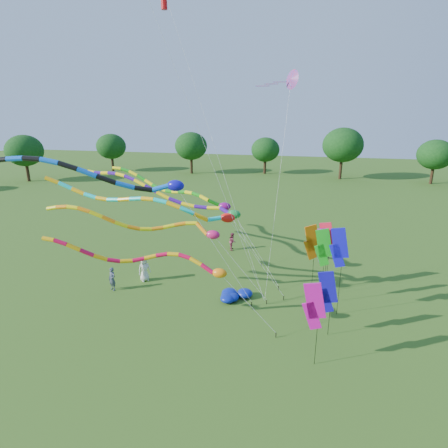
% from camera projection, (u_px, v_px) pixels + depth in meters
% --- Properties ---
extents(ground, '(160.00, 160.00, 0.00)m').
position_uv_depth(ground, '(212.00, 336.00, 20.68)').
color(ground, '#2E5A18').
rests_on(ground, ground).
extents(tree_ring, '(119.04, 117.19, 9.33)m').
position_uv_depth(tree_ring, '(94.00, 248.00, 18.38)').
color(tree_ring, '#382314').
rests_on(tree_ring, ground).
extents(tube_kite_red, '(12.05, 1.98, 6.14)m').
position_uv_depth(tube_kite_red, '(157.00, 261.00, 19.93)').
color(tube_kite_red, black).
rests_on(tube_kite_red, ground).
extents(tube_kite_orange, '(13.20, 2.29, 7.01)m').
position_uv_depth(tube_kite_orange, '(153.00, 224.00, 22.88)').
color(tube_kite_orange, black).
rests_on(tube_kite_orange, ground).
extents(tube_kite_purple, '(16.89, 5.69, 7.75)m').
position_uv_depth(tube_kite_purple, '(168.00, 194.00, 28.36)').
color(tube_kite_purple, black).
rests_on(tube_kite_purple, ground).
extents(tube_kite_blue, '(18.00, 3.69, 10.44)m').
position_uv_depth(tube_kite_blue, '(80.00, 173.00, 20.98)').
color(tube_kite_blue, black).
rests_on(tube_kite_blue, ground).
extents(tube_kite_cyan, '(15.59, 1.24, 8.25)m').
position_uv_depth(tube_kite_cyan, '(157.00, 205.00, 23.69)').
color(tube_kite_cyan, black).
rests_on(tube_kite_cyan, ground).
extents(tube_kite_green, '(14.34, 4.67, 7.37)m').
position_uv_depth(tube_kite_green, '(181.00, 192.00, 31.83)').
color(tube_kite_green, black).
rests_on(tube_kite_green, ground).
extents(delta_kite_high_c, '(3.08, 5.28, 14.53)m').
position_uv_depth(delta_kite_high_c, '(291.00, 80.00, 23.74)').
color(delta_kite_high_c, black).
rests_on(delta_kite_high_c, ground).
extents(banner_pole_orange, '(1.11, 0.49, 4.76)m').
position_uv_depth(banner_pole_orange, '(312.00, 242.00, 24.81)').
color(banner_pole_orange, black).
rests_on(banner_pole_orange, ground).
extents(banner_pole_blue_b, '(1.14, 0.36, 5.55)m').
position_uv_depth(banner_pole_blue_b, '(339.00, 248.00, 21.70)').
color(banner_pole_blue_b, black).
rests_on(banner_pole_blue_b, ground).
extents(banner_pole_red, '(1.14, 0.37, 4.82)m').
position_uv_depth(banner_pole_red, '(326.00, 240.00, 25.15)').
color(banner_pole_red, black).
rests_on(banner_pole_red, ground).
extents(banner_pole_violet, '(1.14, 0.37, 4.45)m').
position_uv_depth(banner_pole_violet, '(322.00, 246.00, 25.11)').
color(banner_pole_violet, black).
rests_on(banner_pole_violet, ground).
extents(banner_pole_green, '(1.16, 0.17, 5.08)m').
position_uv_depth(banner_pole_green, '(323.00, 248.00, 23.01)').
color(banner_pole_green, black).
rests_on(banner_pole_green, ground).
extents(banner_pole_magenta_a, '(1.16, 0.15, 4.42)m').
position_uv_depth(banner_pole_magenta_a, '(314.00, 306.00, 17.55)').
color(banner_pole_magenta_a, black).
rests_on(banner_pole_magenta_a, ground).
extents(banner_pole_blue_a, '(1.16, 0.13, 3.86)m').
position_uv_depth(banner_pole_blue_a, '(327.00, 292.00, 20.07)').
color(banner_pole_blue_a, black).
rests_on(banner_pole_blue_a, ground).
extents(blue_nylon_heap, '(1.81, 1.33, 0.53)m').
position_uv_depth(blue_nylon_heap, '(235.00, 298.00, 24.23)').
color(blue_nylon_heap, '#0B1E96').
rests_on(blue_nylon_heap, ground).
extents(person_a, '(1.04, 1.03, 1.81)m').
position_uv_depth(person_a, '(144.00, 269.00, 26.99)').
color(person_a, silver).
rests_on(person_a, ground).
extents(person_b, '(0.71, 0.61, 1.65)m').
position_uv_depth(person_b, '(112.00, 279.00, 25.63)').
color(person_b, '#3C4354').
rests_on(person_b, ground).
extents(person_c, '(0.73, 0.85, 1.55)m').
position_uv_depth(person_c, '(232.00, 241.00, 32.92)').
color(person_c, '#8C3349').
rests_on(person_c, ground).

